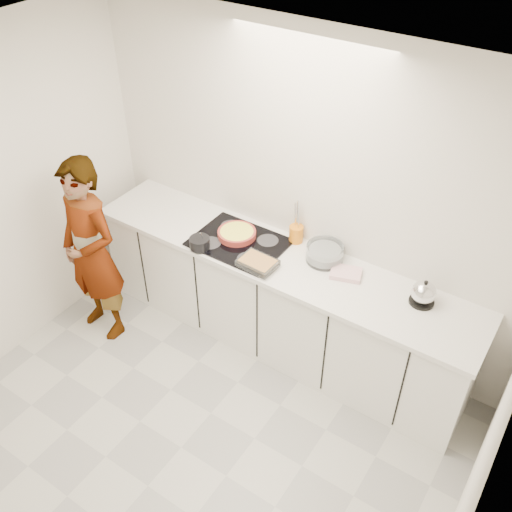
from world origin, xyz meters
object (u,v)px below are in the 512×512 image
Objects in this scene: saucepan at (200,243)px; mixing_bowl at (325,254)px; utensil_crock at (296,234)px; baking_dish at (258,263)px; hob at (239,242)px; cook at (91,252)px; kettle at (423,294)px; tart_dish at (237,233)px.

saucepan reaches higher than mixing_bowl.
baking_dish is at bearing -99.13° from utensil_crock.
saucepan is 0.69× the size of baking_dish.
saucepan reaches higher than utensil_crock.
mixing_bowl is (0.66, 0.18, 0.05)m from hob.
cook is (-0.77, -0.44, -0.15)m from saucepan.
kettle is 0.13× the size of cook.
kettle reaches higher than utensil_crock.
baking_dish reaches higher than hob.
saucepan reaches higher than hob.
utensil_crock is at bearing 163.76° from mixing_bowl.
tart_dish is at bearing 41.95° from cook.
kettle reaches higher than saucepan.
kettle is (1.16, 0.31, 0.04)m from baking_dish.
utensil_crock reaches higher than hob.
hob is 1.46m from kettle.
tart_dish is (-0.06, 0.05, 0.03)m from hob.
hob is 2.52× the size of baking_dish.
kettle is 1.55× the size of utensil_crock.
kettle reaches higher than hob.
mixing_bowl is at bearing 43.42° from baking_dish.
baking_dish is at bearing 25.56° from cook.
saucepan reaches higher than baking_dish.
saucepan is at bearing -118.98° from tart_dish.
kettle reaches higher than mixing_bowl.
utensil_crock is (0.57, 0.50, 0.01)m from saucepan.
tart_dish is 1.34× the size of baking_dish.
saucepan is at bearing -173.12° from baking_dish.
hob is at bearing -41.26° from tart_dish.
tart_dish is 0.47m from utensil_crock.
utensil_crock is at bearing 39.18° from cook.
baking_dish is (0.29, -0.17, 0.04)m from hob.
mixing_bowl reaches higher than baking_dish.
tart_dish is 0.73m from mixing_bowl.
saucepan is (-0.16, -0.28, 0.02)m from tart_dish.
baking_dish is at bearing -30.44° from hob.
tart_dish is 0.32m from saucepan.
mixing_bowl is at bearing 25.34° from saucepan.
tart_dish is at bearing 147.56° from baking_dish.
kettle is 2.57m from cook.
cook is (-2.44, -0.81, -0.17)m from kettle.
cook is at bearing -142.28° from tart_dish.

